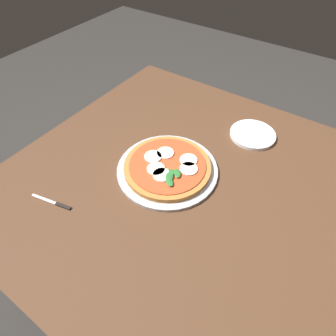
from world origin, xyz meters
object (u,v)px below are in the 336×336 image
object	(u,v)px
serving_tray	(168,169)
pizza	(168,166)
plate_white	(253,134)
knife	(56,203)
dining_table	(190,198)

from	to	relation	value
serving_tray	pizza	bearing A→B (deg)	111.53
pizza	serving_tray	bearing A→B (deg)	-68.47
serving_tray	plate_white	size ratio (longest dim) A/B	1.98
plate_white	knife	world-z (taller)	plate_white
pizza	plate_white	xyz separation A→B (m)	(-0.18, -0.36, -0.02)
dining_table	pizza	size ratio (longest dim) A/B	4.07
plate_white	knife	xyz separation A→B (m)	(0.40, 0.69, -0.00)
dining_table	knife	distance (m)	0.47
knife	plate_white	bearing A→B (deg)	-119.97
dining_table	serving_tray	size ratio (longest dim) A/B	3.48
pizza	plate_white	size ratio (longest dim) A/B	1.69
serving_tray	plate_white	bearing A→B (deg)	-116.78
dining_table	serving_tray	distance (m)	0.14
plate_white	knife	bearing A→B (deg)	60.03
dining_table	knife	world-z (taller)	knife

